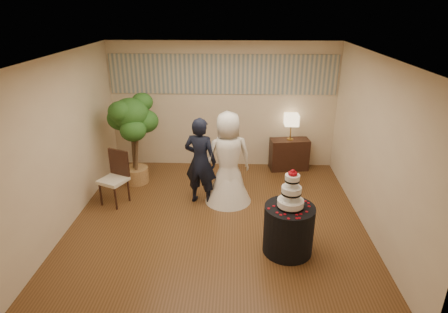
{
  "coord_description": "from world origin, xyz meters",
  "views": [
    {
      "loc": [
        0.32,
        -5.6,
        3.53
      ],
      "look_at": [
        0.1,
        0.4,
        1.05
      ],
      "focal_mm": 30.0,
      "sensor_mm": 36.0,
      "label": 1
    }
  ],
  "objects_px": {
    "bride": "(228,158)",
    "ficus_tree": "(133,140)",
    "cake_table": "(288,229)",
    "console": "(289,154)",
    "groom": "(200,161)",
    "side_chair": "(113,179)",
    "table_lamp": "(291,127)",
    "wedding_cake": "(292,189)"
  },
  "relations": [
    {
      "from": "groom",
      "to": "table_lamp",
      "type": "height_order",
      "value": "groom"
    },
    {
      "from": "ficus_tree",
      "to": "wedding_cake",
      "type": "bearing_deg",
      "value": -38.1
    },
    {
      "from": "bride",
      "to": "table_lamp",
      "type": "distance_m",
      "value": 2.04
    },
    {
      "from": "bride",
      "to": "ficus_tree",
      "type": "relative_size",
      "value": 0.92
    },
    {
      "from": "console",
      "to": "side_chair",
      "type": "distance_m",
      "value": 3.87
    },
    {
      "from": "wedding_cake",
      "to": "cake_table",
      "type": "bearing_deg",
      "value": 0.0
    },
    {
      "from": "bride",
      "to": "side_chair",
      "type": "xyz_separation_m",
      "value": [
        -2.13,
        -0.18,
        -0.37
      ]
    },
    {
      "from": "groom",
      "to": "bride",
      "type": "bearing_deg",
      "value": -158.32
    },
    {
      "from": "cake_table",
      "to": "table_lamp",
      "type": "xyz_separation_m",
      "value": [
        0.39,
        3.08,
        0.62
      ]
    },
    {
      "from": "groom",
      "to": "wedding_cake",
      "type": "distance_m",
      "value": 2.09
    },
    {
      "from": "bride",
      "to": "console",
      "type": "bearing_deg",
      "value": -145.63
    },
    {
      "from": "cake_table",
      "to": "wedding_cake",
      "type": "height_order",
      "value": "wedding_cake"
    },
    {
      "from": "wedding_cake",
      "to": "ficus_tree",
      "type": "height_order",
      "value": "ficus_tree"
    },
    {
      "from": "cake_table",
      "to": "wedding_cake",
      "type": "xyz_separation_m",
      "value": [
        0.0,
        0.0,
        0.68
      ]
    },
    {
      "from": "cake_table",
      "to": "side_chair",
      "type": "bearing_deg",
      "value": 156.05
    },
    {
      "from": "ficus_tree",
      "to": "console",
      "type": "bearing_deg",
      "value": 13.73
    },
    {
      "from": "groom",
      "to": "side_chair",
      "type": "height_order",
      "value": "groom"
    },
    {
      "from": "bride",
      "to": "console",
      "type": "xyz_separation_m",
      "value": [
        1.34,
        1.54,
        -0.52
      ]
    },
    {
      "from": "table_lamp",
      "to": "cake_table",
      "type": "bearing_deg",
      "value": -97.26
    },
    {
      "from": "groom",
      "to": "side_chair",
      "type": "relative_size",
      "value": 1.64
    },
    {
      "from": "console",
      "to": "side_chair",
      "type": "relative_size",
      "value": 0.84
    },
    {
      "from": "groom",
      "to": "table_lamp",
      "type": "xyz_separation_m",
      "value": [
        1.85,
        1.59,
        0.17
      ]
    },
    {
      "from": "groom",
      "to": "cake_table",
      "type": "height_order",
      "value": "groom"
    },
    {
      "from": "wedding_cake",
      "to": "ficus_tree",
      "type": "relative_size",
      "value": 0.32
    },
    {
      "from": "bride",
      "to": "ficus_tree",
      "type": "bearing_deg",
      "value": -35.09
    },
    {
      "from": "bride",
      "to": "console",
      "type": "height_order",
      "value": "bride"
    },
    {
      "from": "groom",
      "to": "bride",
      "type": "height_order",
      "value": "bride"
    },
    {
      "from": "cake_table",
      "to": "console",
      "type": "xyz_separation_m",
      "value": [
        0.39,
        3.08,
        -0.03
      ]
    },
    {
      "from": "cake_table",
      "to": "wedding_cake",
      "type": "distance_m",
      "value": 0.68
    },
    {
      "from": "side_chair",
      "to": "console",
      "type": "bearing_deg",
      "value": 50.51
    },
    {
      "from": "wedding_cake",
      "to": "table_lamp",
      "type": "xyz_separation_m",
      "value": [
        0.39,
        3.08,
        -0.07
      ]
    },
    {
      "from": "bride",
      "to": "ficus_tree",
      "type": "height_order",
      "value": "ficus_tree"
    },
    {
      "from": "groom",
      "to": "console",
      "type": "xyz_separation_m",
      "value": [
        1.85,
        1.59,
        -0.48
      ]
    },
    {
      "from": "side_chair",
      "to": "ficus_tree",
      "type": "bearing_deg",
      "value": 103.45
    },
    {
      "from": "ficus_tree",
      "to": "groom",
      "type": "bearing_deg",
      "value": -28.52
    },
    {
      "from": "console",
      "to": "table_lamp",
      "type": "distance_m",
      "value": 0.64
    },
    {
      "from": "table_lamp",
      "to": "ficus_tree",
      "type": "bearing_deg",
      "value": -166.27
    },
    {
      "from": "groom",
      "to": "wedding_cake",
      "type": "height_order",
      "value": "groom"
    },
    {
      "from": "console",
      "to": "ficus_tree",
      "type": "bearing_deg",
      "value": -173.75
    },
    {
      "from": "bride",
      "to": "wedding_cake",
      "type": "bearing_deg",
      "value": 107.0
    },
    {
      "from": "bride",
      "to": "side_chair",
      "type": "relative_size",
      "value": 1.73
    },
    {
      "from": "cake_table",
      "to": "ficus_tree",
      "type": "xyz_separation_m",
      "value": [
        -2.9,
        2.27,
        0.57
      ]
    }
  ]
}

